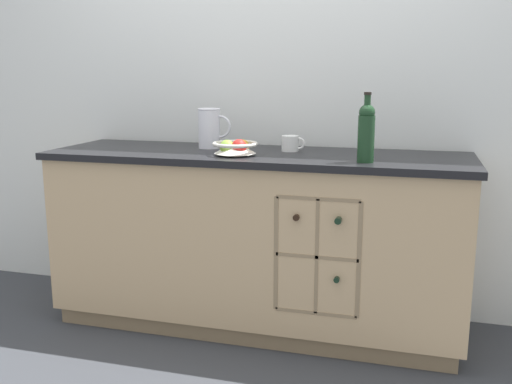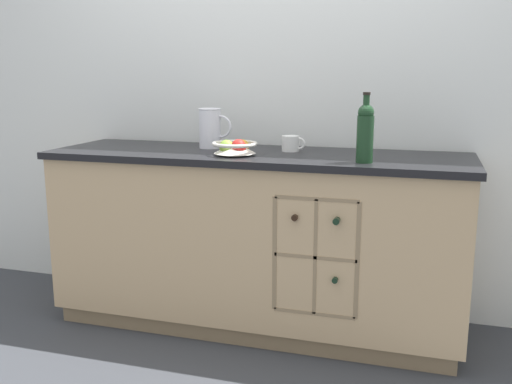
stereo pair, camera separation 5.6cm
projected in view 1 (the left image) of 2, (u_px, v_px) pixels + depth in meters
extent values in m
plane|color=#383A3F|center=(256.00, 323.00, 3.07)|extent=(14.00, 14.00, 0.00)
cube|color=silver|center=(274.00, 82.00, 3.16)|extent=(4.49, 0.06, 2.55)
cube|color=#8B7354|center=(256.00, 316.00, 3.06)|extent=(2.03, 0.54, 0.09)
cube|color=tan|center=(256.00, 236.00, 2.97)|extent=(2.09, 0.60, 0.80)
cube|color=black|center=(256.00, 156.00, 2.89)|extent=(2.13, 0.64, 0.03)
cube|color=#8B7354|center=(320.00, 251.00, 2.69)|extent=(0.38, 0.01, 0.54)
cube|color=#8B7354|center=(278.00, 251.00, 2.69)|extent=(0.02, 0.10, 0.54)
cube|color=#8B7354|center=(360.00, 258.00, 2.59)|extent=(0.02, 0.10, 0.54)
cube|color=#8B7354|center=(317.00, 309.00, 2.69)|extent=(0.38, 0.10, 0.02)
cube|color=#8B7354|center=(318.00, 254.00, 2.64)|extent=(0.38, 0.10, 0.02)
cube|color=#8B7354|center=(320.00, 197.00, 2.58)|extent=(0.38, 0.10, 0.02)
cube|color=#8B7354|center=(318.00, 254.00, 2.64)|extent=(0.02, 0.10, 0.54)
cylinder|color=black|center=(342.00, 267.00, 2.74)|extent=(0.07, 0.21, 0.07)
cylinder|color=black|center=(338.00, 277.00, 2.60)|extent=(0.03, 0.09, 0.03)
cylinder|color=black|center=(303.00, 209.00, 2.72)|extent=(0.08, 0.19, 0.08)
cylinder|color=black|center=(298.00, 216.00, 2.60)|extent=(0.03, 0.08, 0.03)
cylinder|color=black|center=(343.00, 212.00, 2.67)|extent=(0.08, 0.20, 0.08)
cylinder|color=black|center=(339.00, 219.00, 2.54)|extent=(0.03, 0.09, 0.03)
cylinder|color=silver|center=(235.00, 154.00, 2.79)|extent=(0.10, 0.10, 0.01)
cone|color=silver|center=(235.00, 148.00, 2.78)|extent=(0.21, 0.21, 0.05)
torus|color=silver|center=(235.00, 144.00, 2.78)|extent=(0.22, 0.22, 0.02)
sphere|color=red|center=(239.00, 147.00, 2.75)|extent=(0.07, 0.07, 0.07)
sphere|color=gold|center=(243.00, 146.00, 2.82)|extent=(0.07, 0.07, 0.07)
sphere|color=#7FA838|center=(227.00, 147.00, 2.76)|extent=(0.07, 0.07, 0.07)
cylinder|color=white|center=(209.00, 128.00, 3.03)|extent=(0.12, 0.12, 0.21)
torus|color=white|center=(209.00, 109.00, 3.01)|extent=(0.12, 0.12, 0.01)
torus|color=white|center=(220.00, 127.00, 3.02)|extent=(0.12, 0.01, 0.12)
cylinder|color=white|center=(290.00, 144.00, 2.92)|extent=(0.09, 0.09, 0.08)
torus|color=white|center=(299.00, 143.00, 2.91)|extent=(0.06, 0.01, 0.06)
cylinder|color=#19381E|center=(366.00, 139.00, 2.55)|extent=(0.08, 0.08, 0.21)
sphere|color=#19381E|center=(367.00, 112.00, 2.52)|extent=(0.07, 0.07, 0.07)
cylinder|color=#19381E|center=(367.00, 105.00, 2.52)|extent=(0.03, 0.03, 0.09)
cylinder|color=black|center=(368.00, 93.00, 2.51)|extent=(0.03, 0.03, 0.01)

